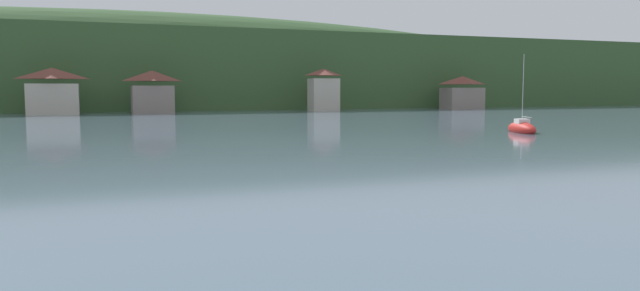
# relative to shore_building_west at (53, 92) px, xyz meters

# --- Properties ---
(wooded_hillside) EXTENTS (352.00, 57.66, 31.15)m
(wooded_hillside) POSITION_rel_shore_building_west_xyz_m (14.56, 38.89, 2.56)
(wooded_hillside) COLOR #38562D
(wooded_hillside) RESTS_ON ground_plane
(shore_building_west) EXTENTS (7.11, 4.67, 6.58)m
(shore_building_west) POSITION_rel_shore_building_west_xyz_m (0.00, 0.00, 0.00)
(shore_building_west) COLOR #BCB29E
(shore_building_west) RESTS_ON ground_plane
(shore_building_westcentral) EXTENTS (6.19, 4.72, 6.35)m
(shore_building_westcentral) POSITION_rel_shore_building_west_xyz_m (13.51, 0.02, -0.11)
(shore_building_westcentral) COLOR gray
(shore_building_westcentral) RESTS_ON ground_plane
(shore_building_central) EXTENTS (4.76, 3.33, 6.90)m
(shore_building_central) POSITION_rel_shore_building_west_xyz_m (40.54, -0.64, 0.15)
(shore_building_central) COLOR #BCB29E
(shore_building_central) RESTS_ON ground_plane
(shore_building_eastcentral) EXTENTS (7.29, 4.39, 5.91)m
(shore_building_eastcentral) POSITION_rel_shore_building_west_xyz_m (67.57, -0.14, -0.32)
(shore_building_eastcentral) COLOR gray
(shore_building_eastcentral) RESTS_ON ground_plane
(sailboat_far_3) EXTENTS (2.71, 4.77, 6.82)m
(sailboat_far_3) POSITION_rel_shore_building_west_xyz_m (38.39, -51.65, -2.88)
(sailboat_far_3) COLOR red
(sailboat_far_3) RESTS_ON ground_plane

